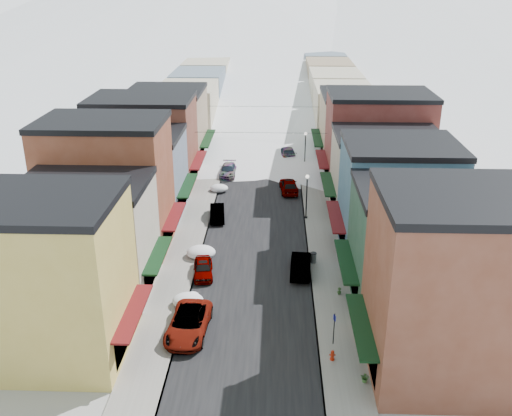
# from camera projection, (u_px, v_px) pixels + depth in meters

# --- Properties ---
(ground) EXTENTS (600.00, 600.00, 0.00)m
(ground) POSITION_uv_depth(u_px,v_px,m) (243.00, 393.00, 35.77)
(ground) COLOR gray
(ground) RESTS_ON ground
(road) EXTENTS (10.00, 160.00, 0.01)m
(road) POSITION_uv_depth(u_px,v_px,m) (264.00, 138.00, 91.20)
(road) COLOR black
(road) RESTS_ON ground
(sidewalk_left) EXTENTS (3.20, 160.00, 0.15)m
(sidewalk_left) POSITION_uv_depth(u_px,v_px,m) (223.00, 137.00, 91.40)
(sidewalk_left) COLOR gray
(sidewalk_left) RESTS_ON ground
(sidewalk_right) EXTENTS (3.20, 160.00, 0.15)m
(sidewalk_right) POSITION_uv_depth(u_px,v_px,m) (306.00, 138.00, 90.96)
(sidewalk_right) COLOR gray
(sidewalk_right) RESTS_ON ground
(curb_left) EXTENTS (0.10, 160.00, 0.15)m
(curb_left) POSITION_uv_depth(u_px,v_px,m) (233.00, 137.00, 91.35)
(curb_left) COLOR slate
(curb_left) RESTS_ON ground
(curb_right) EXTENTS (0.10, 160.00, 0.15)m
(curb_right) POSITION_uv_depth(u_px,v_px,m) (296.00, 138.00, 91.01)
(curb_right) COLOR slate
(curb_right) RESTS_ON ground
(bldg_l_yellow) EXTENTS (11.30, 8.70, 11.50)m
(bldg_l_yellow) POSITION_uv_depth(u_px,v_px,m) (47.00, 278.00, 37.71)
(bldg_l_yellow) COLOR gold
(bldg_l_yellow) RESTS_ON ground
(bldg_l_cream) EXTENTS (11.30, 8.20, 9.50)m
(bldg_l_cream) POSITION_uv_depth(u_px,v_px,m) (88.00, 237.00, 45.95)
(bldg_l_cream) COLOR beige
(bldg_l_cream) RESTS_ON ground
(bldg_l_brick_near) EXTENTS (12.30, 8.20, 12.50)m
(bldg_l_brick_near) POSITION_uv_depth(u_px,v_px,m) (107.00, 185.00, 52.78)
(bldg_l_brick_near) COLOR brown
(bldg_l_brick_near) RESTS_ON ground
(bldg_l_grayblue) EXTENTS (11.30, 9.20, 9.00)m
(bldg_l_grayblue) POSITION_uv_depth(u_px,v_px,m) (136.00, 173.00, 61.29)
(bldg_l_grayblue) COLOR slate
(bldg_l_grayblue) RESTS_ON ground
(bldg_l_brick_far) EXTENTS (13.30, 9.20, 11.00)m
(bldg_l_brick_far) POSITION_uv_depth(u_px,v_px,m) (144.00, 141.00, 69.26)
(bldg_l_brick_far) COLOR brown
(bldg_l_brick_far) RESTS_ON ground
(bldg_l_tan) EXTENTS (11.30, 11.20, 10.00)m
(bldg_l_tan) POSITION_uv_depth(u_px,v_px,m) (167.00, 125.00, 78.65)
(bldg_l_tan) COLOR #967C62
(bldg_l_tan) RESTS_ON ground
(bldg_r_brick_near) EXTENTS (12.30, 9.20, 12.50)m
(bldg_r_brick_near) POSITION_uv_depth(u_px,v_px,m) (462.00, 286.00, 35.70)
(bldg_r_brick_near) COLOR brown
(bldg_r_brick_near) RESTS_ON ground
(bldg_r_green) EXTENTS (11.30, 9.20, 9.50)m
(bldg_r_green) POSITION_uv_depth(u_px,v_px,m) (419.00, 245.00, 44.60)
(bldg_r_green) COLOR #234935
(bldg_r_green) RESTS_ON ground
(bldg_r_blue) EXTENTS (11.30, 9.20, 10.50)m
(bldg_r_blue) POSITION_uv_depth(u_px,v_px,m) (397.00, 197.00, 52.73)
(bldg_r_blue) COLOR #36617B
(bldg_r_blue) RESTS_ON ground
(bldg_r_cream) EXTENTS (12.30, 9.20, 9.00)m
(bldg_r_cream) POSITION_uv_depth(u_px,v_px,m) (385.00, 173.00, 61.31)
(bldg_r_cream) COLOR #B5AA92
(bldg_r_cream) RESTS_ON ground
(bldg_r_brick_far) EXTENTS (13.30, 9.20, 11.50)m
(bldg_r_brick_far) POSITION_uv_depth(u_px,v_px,m) (377.00, 140.00, 69.13)
(bldg_r_brick_far) COLOR maroon
(bldg_r_brick_far) RESTS_ON ground
(bldg_r_tan) EXTENTS (11.30, 11.20, 9.50)m
(bldg_r_tan) POSITION_uv_depth(u_px,v_px,m) (358.00, 127.00, 78.79)
(bldg_r_tan) COLOR tan
(bldg_r_tan) RESTS_ON ground
(distant_blocks) EXTENTS (34.00, 55.00, 8.00)m
(distant_blocks) POSITION_uv_depth(u_px,v_px,m) (267.00, 87.00, 110.93)
(distant_blocks) COLOR gray
(distant_blocks) RESTS_ON ground
(overhead_cables) EXTENTS (16.40, 15.04, 0.04)m
(overhead_cables) POSITION_uv_depth(u_px,v_px,m) (262.00, 118.00, 77.29)
(overhead_cables) COLOR black
(overhead_cables) RESTS_ON ground
(car_white_suv) EXTENTS (3.11, 6.15, 1.67)m
(car_white_suv) POSITION_uv_depth(u_px,v_px,m) (189.00, 323.00, 41.44)
(car_white_suv) COLOR white
(car_white_suv) RESTS_ON ground
(car_silver_sedan) EXTENTS (2.13, 4.25, 1.39)m
(car_silver_sedan) POSITION_uv_depth(u_px,v_px,m) (203.00, 268.00, 49.49)
(car_silver_sedan) COLOR #9D9FA5
(car_silver_sedan) RESTS_ON ground
(car_dark_hatch) EXTENTS (1.97, 4.47, 1.43)m
(car_dark_hatch) POSITION_uv_depth(u_px,v_px,m) (217.00, 213.00, 60.90)
(car_dark_hatch) COLOR black
(car_dark_hatch) RESTS_ON ground
(car_silver_wagon) EXTENTS (2.03, 4.97, 1.44)m
(car_silver_wagon) POSITION_uv_depth(u_px,v_px,m) (228.00, 170.00, 74.03)
(car_silver_wagon) COLOR #909498
(car_silver_wagon) RESTS_ON ground
(car_green_sedan) EXTENTS (2.00, 5.01, 1.62)m
(car_green_sedan) POSITION_uv_depth(u_px,v_px,m) (301.00, 265.00, 49.86)
(car_green_sedan) COLOR black
(car_green_sedan) RESTS_ON ground
(car_gray_suv) EXTENTS (2.45, 5.17, 1.71)m
(car_gray_suv) POSITION_uv_depth(u_px,v_px,m) (289.00, 185.00, 68.44)
(car_gray_suv) COLOR #919599
(car_gray_suv) RESTS_ON ground
(car_black_sedan) EXTENTS (2.88, 5.82, 1.63)m
(car_black_sedan) POSITION_uv_depth(u_px,v_px,m) (287.00, 152.00, 81.12)
(car_black_sedan) COLOR black
(car_black_sedan) RESTS_ON ground
(car_lane_silver) EXTENTS (2.26, 4.85, 1.61)m
(car_lane_silver) POSITION_uv_depth(u_px,v_px,m) (255.00, 135.00, 89.92)
(car_lane_silver) COLOR #9DA0A4
(car_lane_silver) RESTS_ON ground
(car_lane_white) EXTENTS (2.77, 5.80, 1.60)m
(car_lane_white) POSITION_uv_depth(u_px,v_px,m) (269.00, 133.00, 90.97)
(car_lane_white) COLOR silver
(car_lane_white) RESTS_ON ground
(fire_hydrant) EXTENTS (0.43, 0.32, 0.74)m
(fire_hydrant) POSITION_uv_depth(u_px,v_px,m) (332.00, 355.00, 38.53)
(fire_hydrant) COLOR #AF1F09
(fire_hydrant) RESTS_ON sidewalk_right
(parking_sign) EXTENTS (0.14, 0.32, 2.48)m
(parking_sign) POSITION_uv_depth(u_px,v_px,m) (334.00, 326.00, 39.77)
(parking_sign) COLOR black
(parking_sign) RESTS_ON sidewalk_right
(trash_can) EXTENTS (0.57, 0.57, 0.96)m
(trash_can) POSITION_uv_depth(u_px,v_px,m) (313.00, 258.00, 51.48)
(trash_can) COLOR #575A5C
(trash_can) RESTS_ON sidewalk_right
(streetlamp_near) EXTENTS (0.41, 0.41, 4.87)m
(streetlamp_near) POSITION_uv_depth(u_px,v_px,m) (307.00, 191.00, 59.95)
(streetlamp_near) COLOR black
(streetlamp_near) RESTS_ON sidewalk_right
(streetlamp_far) EXTENTS (0.40, 0.40, 4.85)m
(streetlamp_far) POSITION_uv_depth(u_px,v_px,m) (305.00, 145.00, 75.97)
(streetlamp_far) COLOR black
(streetlamp_far) RESTS_ON sidewalk_right
(planter_near) EXTENTS (0.75, 0.71, 0.66)m
(planter_near) POSITION_uv_depth(u_px,v_px,m) (365.00, 378.00, 36.42)
(planter_near) COLOR #417434
(planter_near) RESTS_ON sidewalk_right
(planter_far) EXTENTS (0.35, 0.35, 0.58)m
(planter_far) POSITION_uv_depth(u_px,v_px,m) (339.00, 291.00, 46.44)
(planter_far) COLOR #2F5024
(planter_far) RESTS_ON sidewalk_right
(snow_pile_near) EXTENTS (2.45, 2.71, 1.04)m
(snow_pile_near) POSITION_uv_depth(u_px,v_px,m) (188.00, 300.00, 45.05)
(snow_pile_near) COLOR white
(snow_pile_near) RESTS_ON ground
(snow_pile_mid) EXTENTS (2.68, 2.85, 1.13)m
(snow_pile_mid) POSITION_uv_depth(u_px,v_px,m) (201.00, 252.00, 52.72)
(snow_pile_mid) COLOR white
(snow_pile_mid) RESTS_ON ground
(snow_pile_far) EXTENTS (2.16, 2.53, 0.92)m
(snow_pile_far) POSITION_uv_depth(u_px,v_px,m) (219.00, 188.00, 68.74)
(snow_pile_far) COLOR white
(snow_pile_far) RESTS_ON ground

